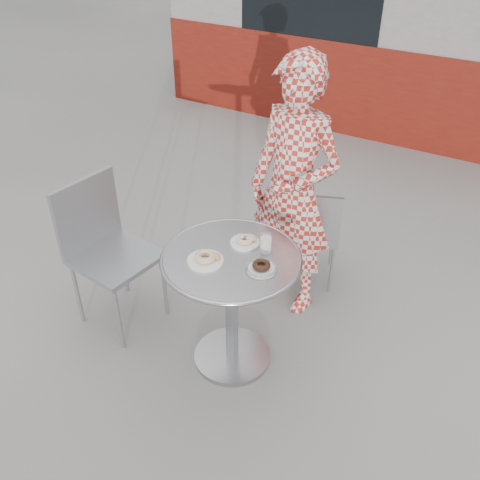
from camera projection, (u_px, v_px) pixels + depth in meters
The scene contains 9 objects.
ground at pixel (229, 359), 3.31m from camera, with size 60.00×60.00×0.00m, color #9F9C97.
bistro_table at pixel (231, 284), 2.98m from camera, with size 0.78×0.78×0.78m.
chair_far at pixel (310, 250), 3.85m from camera, with size 0.48×0.49×0.78m.
chair_left at pixel (119, 281), 3.46m from camera, with size 0.53×0.52×0.98m.
seated_person at pixel (293, 191), 3.32m from camera, with size 0.62×0.41×1.70m, color #A9231A.
plate_far at pixel (245, 241), 2.97m from camera, with size 0.16×0.16×0.04m.
plate_near at pixel (206, 259), 2.83m from camera, with size 0.19×0.19×0.05m.
plate_checker at pixel (261, 267), 2.78m from camera, with size 0.17×0.17×0.04m.
milk_cup at pixel (266, 244), 2.89m from camera, with size 0.07×0.07×0.11m.
Camera 1 is at (1.22, -1.94, 2.50)m, focal length 40.00 mm.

